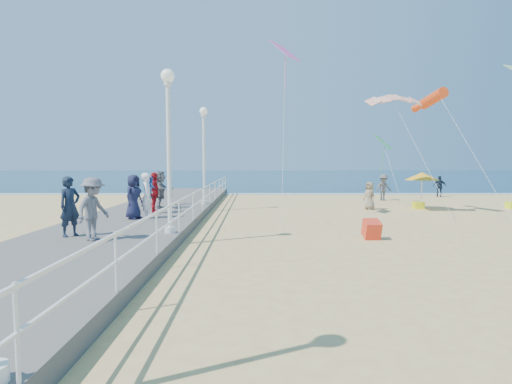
{
  "coord_description": "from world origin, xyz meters",
  "views": [
    {
      "loc": [
        -2.55,
        -13.07,
        2.75
      ],
      "look_at": [
        -2.5,
        2.0,
        1.6
      ],
      "focal_mm": 28.0,
      "sensor_mm": 36.0,
      "label": 1
    }
  ],
  "objects_px": {
    "beach_walker_a": "(383,187)",
    "beach_chair_right": "(512,205)",
    "beach_chair_left": "(418,205)",
    "spectator_5": "(160,190)",
    "spectator_2": "(93,209)",
    "spectator_3": "(154,193)",
    "beach_umbrella": "(422,176)",
    "spectator_6": "(170,191)",
    "box_kite": "(372,231)",
    "woman_holding_toddler": "(147,196)",
    "spectator_4": "(134,197)",
    "toddler_held": "(152,187)",
    "beach_walker_c": "(370,196)",
    "beach_walker_b": "(440,186)",
    "lamp_post_mid": "(169,134)",
    "spectator_0": "(70,206)",
    "lamp_post_far": "(204,145)"
  },
  "relations": [
    {
      "from": "spectator_6",
      "to": "beach_chair_right",
      "type": "distance_m",
      "value": 19.78
    },
    {
      "from": "beach_umbrella",
      "to": "beach_chair_left",
      "type": "xyz_separation_m",
      "value": [
        -0.09,
        0.2,
        -1.71
      ]
    },
    {
      "from": "spectator_5",
      "to": "beach_walker_b",
      "type": "bearing_deg",
      "value": -70.89
    },
    {
      "from": "spectator_0",
      "to": "box_kite",
      "type": "height_order",
      "value": "spectator_0"
    },
    {
      "from": "woman_holding_toddler",
      "to": "spectator_2",
      "type": "xyz_separation_m",
      "value": [
        -0.35,
        -4.7,
        0.0
      ]
    },
    {
      "from": "woman_holding_toddler",
      "to": "box_kite",
      "type": "height_order",
      "value": "woman_holding_toddler"
    },
    {
      "from": "beach_chair_left",
      "to": "spectator_5",
      "type": "bearing_deg",
      "value": -167.61
    },
    {
      "from": "woman_holding_toddler",
      "to": "beach_walker_c",
      "type": "relative_size",
      "value": 1.18
    },
    {
      "from": "spectator_4",
      "to": "beach_chair_right",
      "type": "xyz_separation_m",
      "value": [
        20.05,
        6.89,
        -1.11
      ]
    },
    {
      "from": "lamp_post_mid",
      "to": "toddler_held",
      "type": "bearing_deg",
      "value": 112.89
    },
    {
      "from": "spectator_2",
      "to": "beach_walker_b",
      "type": "xyz_separation_m",
      "value": [
        19.22,
        19.11,
        -0.52
      ]
    },
    {
      "from": "beach_walker_a",
      "to": "beach_chair_right",
      "type": "bearing_deg",
      "value": -54.82
    },
    {
      "from": "spectator_4",
      "to": "beach_chair_right",
      "type": "distance_m",
      "value": 21.23
    },
    {
      "from": "spectator_6",
      "to": "beach_umbrella",
      "type": "distance_m",
      "value": 14.34
    },
    {
      "from": "spectator_4",
      "to": "beach_walker_a",
      "type": "bearing_deg",
      "value": -28.48
    },
    {
      "from": "spectator_5",
      "to": "spectator_6",
      "type": "relative_size",
      "value": 1.24
    },
    {
      "from": "beach_chair_left",
      "to": "toddler_held",
      "type": "bearing_deg",
      "value": -154.98
    },
    {
      "from": "woman_holding_toddler",
      "to": "spectator_4",
      "type": "distance_m",
      "value": 0.55
    },
    {
      "from": "box_kite",
      "to": "lamp_post_far",
      "type": "bearing_deg",
      "value": 128.11
    },
    {
      "from": "woman_holding_toddler",
      "to": "spectator_0",
      "type": "distance_m",
      "value": 4.26
    },
    {
      "from": "toddler_held",
      "to": "spectator_5",
      "type": "height_order",
      "value": "spectator_5"
    },
    {
      "from": "lamp_post_far",
      "to": "box_kite",
      "type": "relative_size",
      "value": 8.87
    },
    {
      "from": "spectator_5",
      "to": "spectator_6",
      "type": "height_order",
      "value": "spectator_5"
    },
    {
      "from": "toddler_held",
      "to": "box_kite",
      "type": "height_order",
      "value": "toddler_held"
    },
    {
      "from": "beach_chair_left",
      "to": "woman_holding_toddler",
      "type": "bearing_deg",
      "value": -154.71
    },
    {
      "from": "spectator_4",
      "to": "spectator_5",
      "type": "relative_size",
      "value": 0.96
    },
    {
      "from": "beach_chair_right",
      "to": "beach_walker_c",
      "type": "bearing_deg",
      "value": -177.04
    },
    {
      "from": "toddler_held",
      "to": "spectator_5",
      "type": "distance_m",
      "value": 3.38
    },
    {
      "from": "beach_walker_a",
      "to": "beach_chair_left",
      "type": "distance_m",
      "value": 4.98
    },
    {
      "from": "beach_walker_c",
      "to": "spectator_3",
      "type": "bearing_deg",
      "value": -95.68
    },
    {
      "from": "spectator_4",
      "to": "spectator_5",
      "type": "bearing_deg",
      "value": 18.4
    },
    {
      "from": "spectator_4",
      "to": "spectator_2",
      "type": "bearing_deg",
      "value": -156.54
    },
    {
      "from": "toddler_held",
      "to": "beach_walker_a",
      "type": "xyz_separation_m",
      "value": [
        13.41,
        11.38,
        -0.75
      ]
    },
    {
      "from": "spectator_2",
      "to": "beach_chair_right",
      "type": "xyz_separation_m",
      "value": [
        19.9,
        11.35,
        -1.15
      ]
    },
    {
      "from": "lamp_post_far",
      "to": "beach_chair_left",
      "type": "height_order",
      "value": "lamp_post_far"
    },
    {
      "from": "lamp_post_far",
      "to": "beach_walker_a",
      "type": "distance_m",
      "value": 13.59
    },
    {
      "from": "spectator_5",
      "to": "toddler_held",
      "type": "bearing_deg",
      "value": 176.91
    },
    {
      "from": "beach_chair_left",
      "to": "beach_walker_c",
      "type": "bearing_deg",
      "value": -172.21
    },
    {
      "from": "woman_holding_toddler",
      "to": "spectator_6",
      "type": "bearing_deg",
      "value": -6.33
    },
    {
      "from": "spectator_0",
      "to": "beach_walker_c",
      "type": "xyz_separation_m",
      "value": [
        12.39,
        10.26,
        -0.55
      ]
    },
    {
      "from": "lamp_post_far",
      "to": "beach_walker_c",
      "type": "distance_m",
      "value": 9.83
    },
    {
      "from": "spectator_3",
      "to": "spectator_6",
      "type": "bearing_deg",
      "value": -2.95
    },
    {
      "from": "beach_walker_a",
      "to": "beach_chair_right",
      "type": "distance_m",
      "value": 7.76
    },
    {
      "from": "spectator_2",
      "to": "spectator_3",
      "type": "xyz_separation_m",
      "value": [
        0.24,
        6.31,
        -0.01
      ]
    },
    {
      "from": "lamp_post_mid",
      "to": "spectator_3",
      "type": "xyz_separation_m",
      "value": [
        -1.78,
        5.05,
        -2.33
      ]
    },
    {
      "from": "spectator_6",
      "to": "box_kite",
      "type": "distance_m",
      "value": 11.69
    },
    {
      "from": "lamp_post_mid",
      "to": "spectator_3",
      "type": "relative_size",
      "value": 2.85
    },
    {
      "from": "toddler_held",
      "to": "spectator_0",
      "type": "height_order",
      "value": "spectator_0"
    },
    {
      "from": "lamp_post_mid",
      "to": "toddler_held",
      "type": "xyz_separation_m",
      "value": [
        -1.52,
        3.59,
        -1.98
      ]
    },
    {
      "from": "beach_umbrella",
      "to": "lamp_post_mid",
      "type": "bearing_deg",
      "value": -141.61
    }
  ]
}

